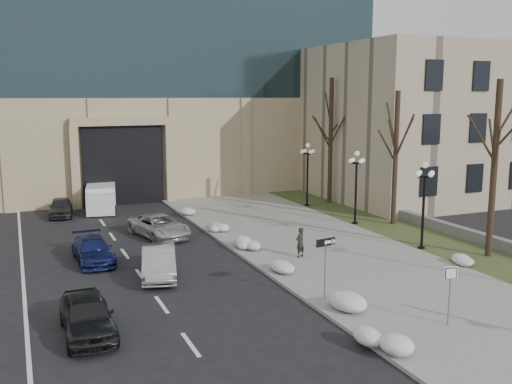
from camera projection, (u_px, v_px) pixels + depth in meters
sidewalk at (329, 252)px, 30.09m from camera, size 9.00×40.00×0.12m
curb at (251, 261)px, 28.35m from camera, size 0.30×40.00×0.14m
grass_strip at (428, 240)px, 32.60m from camera, size 4.00×40.00×0.10m
stone_wall at (433, 224)px, 35.14m from camera, size 0.50×30.00×0.70m
classical_building at (435, 121)px, 48.92m from camera, size 22.00×18.12×12.00m
car_a at (87, 315)px, 19.66m from camera, size 1.69×4.19×1.43m
car_b at (159, 262)px, 25.93m from camera, size 2.39×4.47×1.40m
car_c at (93, 250)px, 28.31m from camera, size 1.86×4.26×1.22m
car_d at (159, 226)px, 33.32m from camera, size 3.24×5.09×1.31m
car_e at (61, 207)px, 39.06m from camera, size 1.88×3.87×1.27m
pedestrian at (300, 242)px, 28.74m from camera, size 0.66×0.55×1.52m
box_truck at (101, 198)px, 41.30m from camera, size 2.84×5.93×1.81m
one_way_sign at (329, 249)px, 22.74m from camera, size 0.98×0.29×2.60m
keep_sign at (450, 283)px, 20.07m from camera, size 0.48×0.19×2.27m
snow_clump_b at (386, 343)px, 18.41m from camera, size 1.10×1.60×0.36m
snow_clump_c at (340, 304)px, 21.86m from camera, size 1.10×1.60×0.36m
snow_clump_d at (277, 270)px, 26.07m from camera, size 1.10×1.60×0.36m
snow_clump_e at (245, 246)px, 30.23m from camera, size 1.10×1.60×0.36m
snow_clump_f at (215, 228)px, 34.37m from camera, size 1.10×1.60×0.36m
snow_clump_g at (191, 213)px, 38.89m from camera, size 1.10×1.60×0.36m
snow_clump_i at (460, 262)px, 27.30m from camera, size 1.10×1.60×0.36m
lamppost_b at (424, 194)px, 30.08m from camera, size 1.18×1.18×4.76m
lamppost_c at (356, 178)px, 35.98m from camera, size 1.18×1.18×4.76m
lamppost_d at (308, 166)px, 41.87m from camera, size 1.18×1.18×4.76m
tree_near at (496, 144)px, 28.20m from camera, size 3.20×3.20×9.00m
tree_mid at (396, 139)px, 35.51m from camera, size 3.20×3.20×8.50m
tree_far at (331, 123)px, 42.66m from camera, size 3.20×3.20×9.50m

